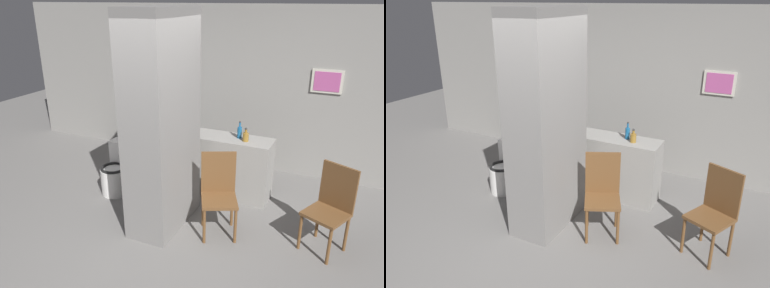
% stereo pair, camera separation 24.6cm
% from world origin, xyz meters
% --- Properties ---
extents(ground_plane, '(14.00, 14.00, 0.00)m').
position_xyz_m(ground_plane, '(0.00, 0.00, 0.00)').
color(ground_plane, slate).
extents(wall_back, '(8.00, 0.09, 2.60)m').
position_xyz_m(wall_back, '(-0.00, 2.63, 1.30)').
color(wall_back, gray).
rests_on(wall_back, ground_plane).
extents(pillar_center, '(0.55, 1.04, 2.60)m').
position_xyz_m(pillar_center, '(-0.09, 0.52, 1.30)').
color(pillar_center, gray).
rests_on(pillar_center, ground_plane).
extents(counter_shelf, '(1.42, 0.44, 0.88)m').
position_xyz_m(counter_shelf, '(0.29, 1.53, 0.44)').
color(counter_shelf, gray).
rests_on(counter_shelf, ground_plane).
extents(toilet, '(0.38, 0.54, 0.73)m').
position_xyz_m(toilet, '(-1.10, 0.93, 0.31)').
color(toilet, white).
rests_on(toilet, ground_plane).
extents(chair_near_pillar, '(0.55, 0.55, 1.00)m').
position_xyz_m(chair_near_pillar, '(0.60, 0.61, 0.54)').
color(chair_near_pillar, brown).
rests_on(chair_near_pillar, ground_plane).
extents(chair_by_doorway, '(0.55, 0.55, 1.00)m').
position_xyz_m(chair_by_doorway, '(1.84, 0.81, 0.54)').
color(chair_by_doorway, brown).
rests_on(chair_by_doorway, ground_plane).
extents(bicycle, '(1.66, 0.42, 0.74)m').
position_xyz_m(bicycle, '(-0.46, 1.42, 0.36)').
color(bicycle, black).
rests_on(bicycle, ground_plane).
extents(bottle_tall, '(0.06, 0.06, 0.24)m').
position_xyz_m(bottle_tall, '(0.53, 1.56, 0.97)').
color(bottle_tall, '#19598C').
rests_on(bottle_tall, counter_shelf).
extents(bottle_short, '(0.08, 0.08, 0.19)m').
position_xyz_m(bottle_short, '(0.65, 1.48, 0.95)').
color(bottle_short, olive).
rests_on(bottle_short, counter_shelf).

